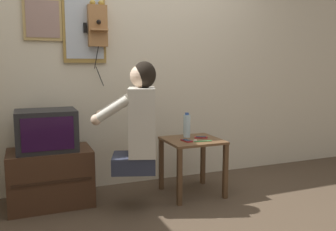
{
  "coord_description": "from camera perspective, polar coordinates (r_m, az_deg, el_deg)",
  "views": [
    {
      "loc": [
        -1.07,
        -2.54,
        1.21
      ],
      "look_at": [
        0.11,
        0.37,
        0.78
      ],
      "focal_mm": 38.0,
      "sensor_mm": 36.0,
      "label": 1
    }
  ],
  "objects": [
    {
      "name": "toothbrush",
      "position": [
        3.25,
        5.38,
        -4.09
      ],
      "size": [
        0.17,
        0.04,
        0.02
      ],
      "rotation": [
        0.0,
        0.0,
        1.42
      ],
      "color": "#4CBF66",
      "rests_on": "side_table"
    },
    {
      "name": "water_bottle",
      "position": [
        3.43,
        3.04,
        -1.64
      ],
      "size": [
        0.07,
        0.07,
        0.24
      ],
      "color": "silver",
      "rests_on": "side_table"
    },
    {
      "name": "wall_phone_antique",
      "position": [
        3.52,
        -11.3,
        13.99
      ],
      "size": [
        0.22,
        0.19,
        0.8
      ],
      "color": "#9E6B3D"
    },
    {
      "name": "wall_mirror",
      "position": [
        3.54,
        -13.31,
        14.5
      ],
      "size": [
        0.4,
        0.04,
        0.77
      ],
      "color": "olive"
    },
    {
      "name": "cell_phone_spare",
      "position": [
        3.42,
        5.31,
        -3.49
      ],
      "size": [
        0.14,
        0.11,
        0.01
      ],
      "rotation": [
        0.0,
        0.0,
        1.13
      ],
      "color": "maroon",
      "rests_on": "side_table"
    },
    {
      "name": "tv_stand",
      "position": [
        3.33,
        -18.29,
        -9.39
      ],
      "size": [
        0.7,
        0.46,
        0.49
      ],
      "color": "#422819",
      "rests_on": "ground_plane"
    },
    {
      "name": "side_table",
      "position": [
        3.38,
        3.93,
        -5.62
      ],
      "size": [
        0.51,
        0.5,
        0.53
      ],
      "color": "brown",
      "rests_on": "ground_plane"
    },
    {
      "name": "cell_phone_held",
      "position": [
        3.26,
        3.01,
        -4.03
      ],
      "size": [
        0.08,
        0.13,
        0.01
      ],
      "rotation": [
        0.0,
        0.0,
        0.14
      ],
      "color": "maroon",
      "rests_on": "side_table"
    },
    {
      "name": "television",
      "position": [
        3.22,
        -18.91,
        -2.24
      ],
      "size": [
        0.5,
        0.39,
        0.35
      ],
      "color": "#232326",
      "rests_on": "tv_stand"
    },
    {
      "name": "framed_picture",
      "position": [
        3.51,
        -19.47,
        14.4
      ],
      "size": [
        0.34,
        0.03,
        0.38
      ],
      "color": "tan"
    },
    {
      "name": "person",
      "position": [
        3.0,
        -4.74,
        -0.79
      ],
      "size": [
        0.59,
        0.49,
        0.93
      ],
      "rotation": [
        0.0,
        0.0,
        1.25
      ],
      "color": "#2D3347",
      "rests_on": "ground_plane"
    },
    {
      "name": "wall_back",
      "position": [
        3.67,
        -5.19,
        8.86
      ],
      "size": [
        6.8,
        0.05,
        2.55
      ],
      "color": "beige",
      "rests_on": "ground_plane"
    },
    {
      "name": "ground_plane",
      "position": [
        3.01,
        0.75,
        -15.86
      ],
      "size": [
        14.0,
        14.0,
        0.0
      ],
      "primitive_type": "plane",
      "color": "#4C3D2D"
    }
  ]
}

